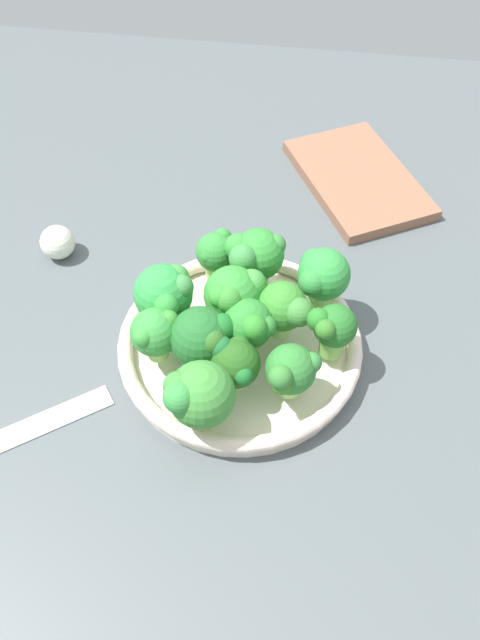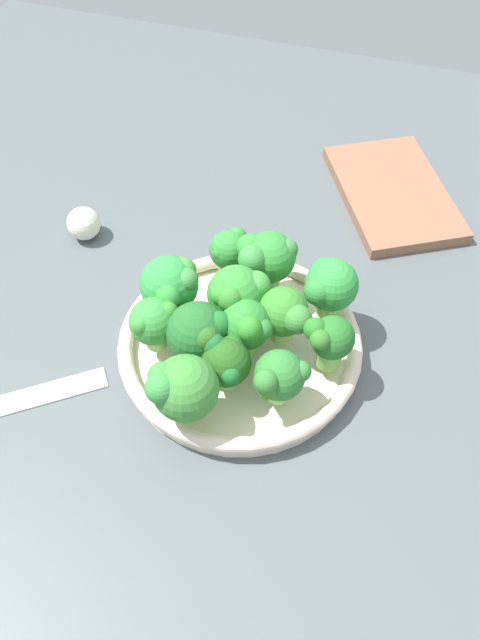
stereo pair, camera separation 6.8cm
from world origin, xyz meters
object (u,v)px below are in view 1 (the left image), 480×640
at_px(broccoli_floret_2, 321,275).
at_px(broccoli_floret_4, 235,362).
at_px(broccoli_floret_0, 285,309).
at_px(broccoli_floret_8, 332,328).
at_px(broccoli_floret_11, 216,253).
at_px(broccoli_floret_3, 155,333).
at_px(broccoli_floret_10, 165,296).
at_px(garlic_bulb, 57,242).
at_px(cutting_board, 358,179).
at_px(broccoli_floret_9, 250,325).
at_px(bowl, 240,346).
at_px(broccoli_floret_5, 291,371).
at_px(broccoli_floret_7, 234,295).
at_px(broccoli_floret_12, 199,395).
at_px(broccoli_floret_1, 255,255).
at_px(broccoli_floret_6, 203,337).

bearing_deg(broccoli_floret_2, broccoli_floret_4, 147.62).
height_order(broccoli_floret_0, broccoli_floret_8, broccoli_floret_0).
xyz_separation_m(broccoli_floret_0, broccoli_floret_11, (0.07, 0.08, -0.01)).
height_order(broccoli_floret_2, broccoli_floret_3, broccoli_floret_2).
distance_m(broccoli_floret_10, broccoli_floret_11, 0.09).
bearing_deg(garlic_bulb, cutting_board, -62.28).
relative_size(broccoli_floret_2, broccoli_floret_9, 1.06).
relative_size(broccoli_floret_2, broccoli_floret_3, 1.14).
relative_size(bowl, broccoli_floret_5, 4.37).
distance_m(broccoli_floret_4, cutting_board, 0.39).
height_order(broccoli_floret_0, broccoli_floret_7, broccoli_floret_7).
bearing_deg(broccoli_floret_0, broccoli_floret_2, -33.69).
bearing_deg(bowl, broccoli_floret_9, -140.51).
relative_size(bowl, broccoli_floret_11, 4.37).
xyz_separation_m(broccoli_floret_11, broccoli_floret_12, (-0.19, -0.02, 0.01)).
bearing_deg(broccoli_floret_7, cutting_board, -23.82).
distance_m(broccoli_floret_3, broccoli_floret_7, 0.09).
xyz_separation_m(broccoli_floret_2, broccoli_floret_9, (-0.08, 0.07, -0.00)).
bearing_deg(broccoli_floret_12, broccoli_floret_5, -60.96).
height_order(broccoli_floret_3, broccoli_floret_8, broccoli_floret_8).
height_order(broccoli_floret_3, broccoli_floret_9, broccoli_floret_9).
xyz_separation_m(broccoli_floret_1, broccoli_floret_4, (-0.14, 0.00, -0.01)).
bearing_deg(broccoli_floret_12, broccoli_floret_4, -28.47).
xyz_separation_m(cutting_board, garlic_bulb, (-0.19, 0.37, 0.01)).
bearing_deg(broccoli_floret_7, broccoli_floret_4, -170.54).
xyz_separation_m(broccoli_floret_2, broccoli_floret_5, (-0.12, 0.02, -0.01)).
distance_m(broccoli_floret_4, broccoli_floret_5, 0.06).
distance_m(broccoli_floret_3, broccoli_floret_8, 0.18).
xyz_separation_m(broccoli_floret_6, broccoli_floret_9, (0.02, -0.04, 0.00)).
bearing_deg(broccoli_floret_5, broccoli_floret_4, 86.11).
relative_size(broccoli_floret_8, broccoli_floret_9, 0.97).
height_order(broccoli_floret_2, broccoli_floret_4, broccoli_floret_2).
relative_size(broccoli_floret_2, broccoli_floret_4, 1.24).
xyz_separation_m(broccoli_floret_0, broccoli_floret_8, (-0.02, -0.05, -0.00)).
relative_size(broccoli_floret_1, broccoli_floret_9, 1.09).
bearing_deg(broccoli_floret_11, broccoli_floret_10, 151.02).
relative_size(cutting_board, garlic_bulb, 4.99).
relative_size(broccoli_floret_1, broccoli_floret_4, 1.28).
bearing_deg(broccoli_floret_1, broccoli_floret_7, 165.95).
distance_m(bowl, broccoli_floret_10, 0.10).
distance_m(broccoli_floret_6, garlic_bulb, 0.27).
distance_m(broccoli_floret_4, garlic_bulb, 0.31).
distance_m(broccoli_floret_6, broccoli_floret_8, 0.13).
relative_size(broccoli_floret_4, broccoli_floret_10, 0.80).
distance_m(broccoli_floret_8, garlic_bulb, 0.37).
distance_m(broccoli_floret_1, broccoli_floret_12, 0.19).
xyz_separation_m(broccoli_floret_4, broccoli_floret_5, (-0.00, -0.06, 0.00)).
height_order(broccoli_floret_2, broccoli_floret_7, broccoli_floret_7).
relative_size(bowl, cutting_board, 1.25).
bearing_deg(broccoli_floret_12, broccoli_floret_11, 4.89).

